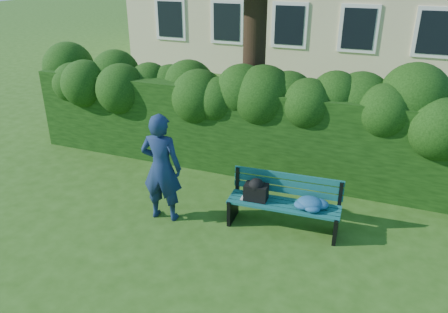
% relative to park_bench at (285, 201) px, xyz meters
% --- Properties ---
extents(ground, '(80.00, 80.00, 0.00)m').
position_rel_park_bench_xyz_m(ground, '(-1.23, -0.24, -0.50)').
color(ground, '#2A5114').
rests_on(ground, ground).
extents(hedge, '(10.00, 1.00, 1.80)m').
position_rel_park_bench_xyz_m(hedge, '(-1.23, 1.96, 0.40)').
color(hedge, black).
rests_on(hedge, ground).
extents(park_bench, '(1.86, 0.66, 0.89)m').
position_rel_park_bench_xyz_m(park_bench, '(0.00, 0.00, 0.00)').
color(park_bench, '#104F50').
rests_on(park_bench, ground).
extents(man_reading, '(0.74, 0.53, 1.90)m').
position_rel_park_bench_xyz_m(man_reading, '(-2.02, -0.46, 0.45)').
color(man_reading, navy).
rests_on(man_reading, ground).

